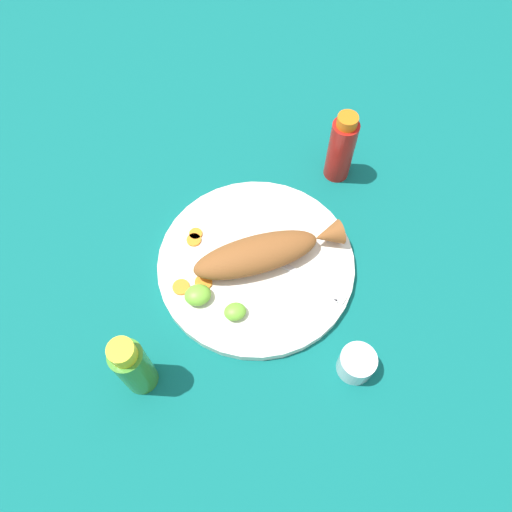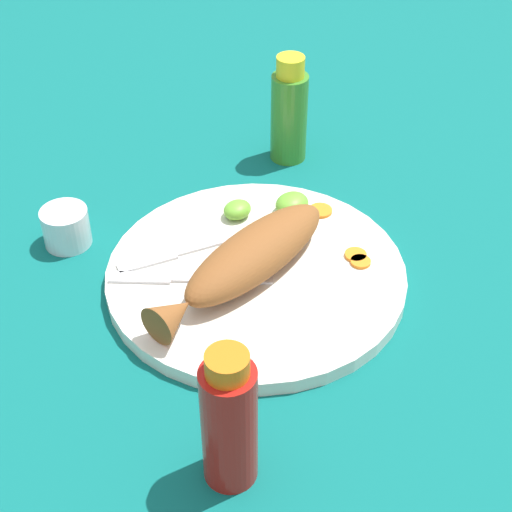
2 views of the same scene
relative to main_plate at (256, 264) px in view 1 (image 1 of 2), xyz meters
name	(u,v)px [view 1 (image 1 of 2)]	position (x,y,z in m)	size (l,w,h in m)	color
ground_plane	(256,266)	(0.00, 0.00, -0.01)	(4.00, 4.00, 0.00)	#0C605B
main_plate	(256,264)	(0.00, 0.00, 0.00)	(0.34, 0.34, 0.02)	white
fried_fish	(264,252)	(-0.01, 0.00, 0.03)	(0.27, 0.08, 0.05)	brown
fork_near	(304,277)	(-0.07, 0.05, 0.01)	(0.13, 0.15, 0.00)	silver
fork_far	(289,298)	(-0.04, 0.08, 0.01)	(0.18, 0.09, 0.00)	silver
carrot_slice_near	(196,234)	(0.09, -0.08, 0.01)	(0.02, 0.02, 0.00)	orange
carrot_slice_mid	(194,240)	(0.10, -0.07, 0.01)	(0.03, 0.03, 0.00)	orange
carrot_slice_far	(181,287)	(0.14, 0.02, 0.01)	(0.03, 0.03, 0.00)	orange
carrot_slice_extra	(203,282)	(0.10, 0.02, 0.01)	(0.03, 0.03, 0.00)	orange
lime_wedge_main	(198,295)	(0.11, 0.04, 0.02)	(0.04, 0.04, 0.02)	#6BB233
lime_wedge_side	(235,312)	(0.06, 0.09, 0.02)	(0.04, 0.03, 0.02)	#6BB233
hot_sauce_bottle_red	(341,148)	(-0.20, -0.16, 0.06)	(0.05, 0.05, 0.15)	#B21914
hot_sauce_bottle_green	(133,366)	(0.22, 0.15, 0.06)	(0.05, 0.05, 0.15)	#3D8428
salt_cup	(356,364)	(-0.11, 0.22, 0.01)	(0.06, 0.06, 0.05)	silver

